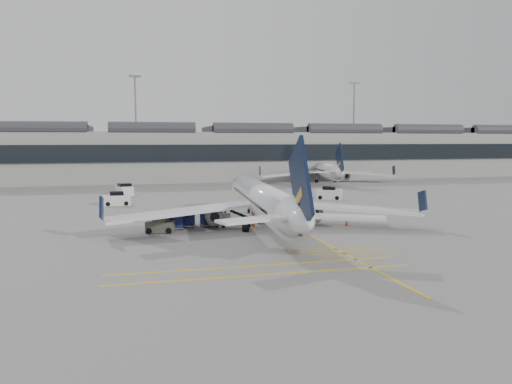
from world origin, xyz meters
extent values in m
plane|color=gray|center=(0.00, 0.00, 0.00)|extent=(220.00, 220.00, 0.00)
cube|color=#9E9E99|center=(0.00, 72.00, 5.50)|extent=(200.00, 20.00, 11.00)
cube|color=black|center=(0.00, 61.80, 6.50)|extent=(200.00, 0.50, 3.60)
cube|color=#38383D|center=(0.00, 72.00, 11.70)|extent=(200.00, 18.00, 1.40)
cylinder|color=slate|center=(-5.00, 86.00, 12.50)|extent=(0.44, 0.44, 25.00)
cube|color=slate|center=(-5.00, 86.00, 25.20)|extent=(3.00, 0.60, 0.50)
cylinder|color=slate|center=(55.00, 86.00, 12.50)|extent=(0.44, 0.44, 25.00)
cube|color=slate|center=(55.00, 86.00, 25.20)|extent=(3.00, 0.60, 0.50)
cube|color=gold|center=(10.00, 10.00, 0.01)|extent=(0.25, 60.00, 0.01)
cylinder|color=white|center=(6.83, 5.81, 2.89)|extent=(5.74, 27.76, 3.46)
cone|color=white|center=(8.14, 21.38, 2.89)|extent=(3.75, 3.95, 3.46)
cone|color=white|center=(5.50, -10.12, 3.26)|extent=(3.81, 4.68, 3.46)
cube|color=white|center=(-1.98, 5.17, 2.07)|extent=(15.96, 6.79, 0.32)
cube|color=white|center=(15.42, 3.71, 2.07)|extent=(15.68, 9.10, 0.32)
cylinder|color=slate|center=(1.56, 6.72, 1.42)|extent=(2.20, 3.46, 1.93)
cylinder|color=slate|center=(12.18, 5.83, 1.42)|extent=(2.20, 3.46, 1.93)
cube|color=black|center=(5.55, -9.57, 5.84)|extent=(0.86, 6.99, 7.70)
cylinder|color=black|center=(7.71, 16.35, 0.29)|extent=(0.31, 0.61, 0.59)
cylinder|color=black|center=(4.35, 3.72, 0.37)|extent=(0.70, 0.79, 0.74)
cylinder|color=black|center=(8.93, 3.33, 0.37)|extent=(0.70, 0.79, 0.74)
cylinder|color=white|center=(35.14, 58.66, 2.63)|extent=(7.36, 25.18, 3.14)
cone|color=white|center=(37.56, 72.63, 2.63)|extent=(3.66, 3.82, 3.14)
cone|color=white|center=(32.67, 44.36, 2.96)|extent=(3.77, 4.48, 3.14)
cube|color=white|center=(27.13, 58.78, 1.88)|extent=(14.46, 4.99, 0.29)
cube|color=white|center=(42.74, 56.07, 1.88)|extent=(13.94, 9.27, 0.29)
cylinder|color=slate|center=(30.45, 59.90, 1.29)|extent=(2.24, 3.26, 1.75)
cylinder|color=slate|center=(39.98, 58.24, 1.29)|extent=(2.24, 3.26, 1.75)
cube|color=black|center=(32.75, 44.86, 5.29)|extent=(1.33, 6.30, 6.98)
cylinder|color=black|center=(36.78, 68.11, 0.27)|extent=(0.32, 0.57, 0.53)
cylinder|color=black|center=(32.73, 56.96, 0.33)|extent=(0.69, 0.76, 0.67)
cylinder|color=black|center=(36.84, 56.25, 0.33)|extent=(0.69, 0.76, 0.67)
cube|color=beige|center=(4.06, 6.88, 0.34)|extent=(3.88, 2.26, 0.67)
cube|color=black|center=(5.00, 6.66, 1.10)|extent=(3.41, 1.79, 1.42)
cube|color=beige|center=(3.04, 7.13, 1.01)|extent=(1.13, 1.42, 0.86)
cylinder|color=black|center=(2.60, 6.55, 0.21)|extent=(0.45, 0.27, 0.42)
cylinder|color=black|center=(2.91, 7.85, 0.21)|extent=(0.45, 0.27, 0.42)
cylinder|color=black|center=(5.21, 5.91, 0.21)|extent=(0.45, 0.27, 0.42)
cylinder|color=black|center=(5.53, 7.22, 0.21)|extent=(0.45, 0.27, 0.42)
cube|color=gray|center=(-1.30, 9.21, 0.18)|extent=(2.04, 1.83, 0.12)
cube|color=navy|center=(-1.30, 9.21, 0.99)|extent=(1.88, 1.74, 1.46)
cube|color=silver|center=(-1.30, 9.21, 1.75)|extent=(1.94, 1.80, 0.10)
cylinder|color=black|center=(-2.13, 8.87, 0.11)|extent=(0.24, 0.16, 0.22)
cylinder|color=black|center=(-1.82, 9.93, 0.11)|extent=(0.24, 0.16, 0.22)
cylinder|color=black|center=(-0.77, 8.48, 0.11)|extent=(0.24, 0.16, 0.22)
cylinder|color=black|center=(-0.47, 9.54, 0.11)|extent=(0.24, 0.16, 0.22)
cube|color=gray|center=(1.26, 7.86, 0.19)|extent=(2.01, 1.75, 0.13)
cube|color=navy|center=(1.26, 7.86, 1.03)|extent=(1.85, 1.68, 1.52)
cube|color=silver|center=(1.26, 7.86, 1.82)|extent=(1.91, 1.74, 0.10)
cylinder|color=black|center=(0.64, 7.17, 0.12)|extent=(0.25, 0.14, 0.23)
cylinder|color=black|center=(0.44, 8.30, 0.12)|extent=(0.25, 0.14, 0.23)
cylinder|color=black|center=(2.09, 7.42, 0.12)|extent=(0.25, 0.14, 0.23)
cylinder|color=black|center=(1.89, 8.56, 0.12)|extent=(0.25, 0.14, 0.23)
cube|color=gray|center=(-1.18, 7.92, 0.19)|extent=(2.12, 1.91, 0.12)
cube|color=navy|center=(-1.18, 7.92, 1.02)|extent=(1.95, 1.82, 1.50)
cube|color=silver|center=(-1.18, 7.92, 1.80)|extent=(2.02, 1.88, 0.10)
cylinder|color=black|center=(-2.05, 7.59, 0.11)|extent=(0.25, 0.17, 0.23)
cylinder|color=black|center=(-1.70, 8.68, 0.11)|extent=(0.25, 0.17, 0.23)
cylinder|color=black|center=(-0.66, 7.16, 0.11)|extent=(0.25, 0.17, 0.23)
cylinder|color=black|center=(-0.32, 8.24, 0.11)|extent=(0.25, 0.17, 0.23)
cube|color=gray|center=(-2.56, 6.79, 0.18)|extent=(1.81, 1.55, 0.12)
cube|color=navy|center=(-2.56, 6.79, 0.96)|extent=(1.66, 1.49, 1.43)
cube|color=silver|center=(-2.56, 6.79, 1.71)|extent=(1.72, 1.54, 0.10)
cylinder|color=black|center=(-3.18, 6.17, 0.11)|extent=(0.23, 0.12, 0.22)
cylinder|color=black|center=(-3.30, 7.25, 0.11)|extent=(0.23, 0.12, 0.22)
cylinder|color=black|center=(-1.81, 6.32, 0.11)|extent=(0.23, 0.12, 0.22)
cylinder|color=black|center=(-1.93, 7.40, 0.11)|extent=(0.23, 0.12, 0.22)
imported|color=#E3610B|center=(5.55, 5.11, 0.91)|extent=(0.70, 0.79, 1.81)
imported|color=orange|center=(2.97, 7.68, 0.80)|extent=(0.91, 0.79, 1.61)
cube|color=#525346|center=(-4.10, 5.50, 0.60)|extent=(3.05, 2.25, 1.09)
cube|color=#525346|center=(-4.10, 5.50, 1.26)|extent=(1.59, 1.59, 0.55)
cylinder|color=black|center=(-5.22, 5.04, 0.31)|extent=(0.66, 0.41, 0.61)
cylinder|color=black|center=(-4.88, 6.42, 0.31)|extent=(0.66, 0.41, 0.61)
cylinder|color=black|center=(-3.31, 4.57, 0.31)|extent=(0.66, 0.41, 0.61)
cylinder|color=black|center=(-2.97, 5.95, 0.31)|extent=(0.66, 0.41, 0.61)
cone|color=#F24C0A|center=(9.80, 24.70, 0.22)|extent=(0.32, 0.32, 0.45)
cone|color=#F24C0A|center=(15.87, 4.57, 0.28)|extent=(0.41, 0.41, 0.57)
cube|color=white|center=(-8.80, 28.48, 0.73)|extent=(3.81, 2.00, 1.46)
cube|color=black|center=(-8.80, 28.48, 1.61)|extent=(1.93, 1.83, 0.62)
cylinder|color=black|center=(-10.02, 27.60, 0.31)|extent=(0.63, 0.25, 0.62)
cylinder|color=black|center=(-10.08, 29.27, 0.31)|extent=(0.63, 0.25, 0.62)
cylinder|color=black|center=(-7.53, 27.69, 0.31)|extent=(0.63, 0.25, 0.62)
cylinder|color=black|center=(-7.58, 29.35, 0.31)|extent=(0.63, 0.25, 0.62)
cube|color=white|center=(-7.83, 41.22, 0.78)|extent=(3.01, 4.40, 1.56)
cube|color=black|center=(-7.83, 41.22, 1.72)|extent=(2.36, 2.44, 0.67)
cylinder|color=black|center=(-6.61, 40.18, 0.33)|extent=(0.42, 0.71, 0.67)
cylinder|color=black|center=(-8.32, 39.69, 0.33)|extent=(0.42, 0.71, 0.67)
cylinder|color=black|center=(-7.33, 42.75, 0.33)|extent=(0.42, 0.71, 0.67)
cylinder|color=black|center=(-9.04, 42.26, 0.33)|extent=(0.42, 0.71, 0.67)
cube|color=white|center=(23.51, 27.73, 0.76)|extent=(4.38, 3.60, 1.53)
cube|color=black|center=(23.51, 27.73, 1.69)|extent=(2.61, 2.56, 0.65)
cylinder|color=black|center=(21.94, 27.59, 0.33)|extent=(0.69, 0.52, 0.65)
cylinder|color=black|center=(22.77, 29.12, 0.33)|extent=(0.69, 0.52, 0.65)
cylinder|color=black|center=(24.24, 26.34, 0.33)|extent=(0.69, 0.52, 0.65)
cylinder|color=black|center=(25.07, 27.88, 0.33)|extent=(0.69, 0.52, 0.65)
camera|label=1|loc=(-6.99, -45.08, 9.34)|focal=35.00mm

